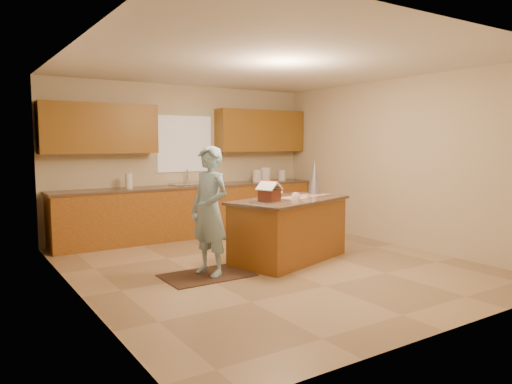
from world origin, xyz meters
TOP-DOWN VIEW (x-y plane):
  - floor at (0.00, 0.00)m, footprint 5.50×5.50m
  - ceiling at (0.00, 0.00)m, footprint 5.50×5.50m
  - wall_back at (0.00, 2.75)m, footprint 5.50×5.50m
  - wall_front at (0.00, -2.75)m, footprint 5.50×5.50m
  - wall_left at (-2.50, 0.00)m, footprint 5.50×5.50m
  - wall_right at (2.50, 0.00)m, footprint 5.50×5.50m
  - stone_accent at (-2.48, -0.80)m, footprint 0.00×2.50m
  - window_curtain at (0.00, 2.72)m, footprint 1.05×0.03m
  - back_counter_base at (0.00, 2.45)m, footprint 4.80×0.60m
  - back_counter_top at (0.00, 2.45)m, footprint 4.85×0.63m
  - upper_cabinet_left at (-1.55, 2.57)m, footprint 1.85×0.35m
  - upper_cabinet_right at (1.55, 2.57)m, footprint 1.85×0.35m
  - sink at (0.00, 2.45)m, footprint 0.70×0.45m
  - faucet at (0.00, 2.63)m, footprint 0.03×0.03m
  - island_base at (0.41, 0.11)m, footprint 1.91×1.35m
  - island_top at (0.41, 0.11)m, footprint 2.00×1.45m
  - table_runner at (0.82, 0.25)m, footprint 1.02×0.62m
  - baking_tray at (-0.08, -0.09)m, footprint 0.52×0.45m
  - cookbook at (0.43, 0.50)m, footprint 0.25×0.22m
  - tinsel_tree at (1.10, 0.39)m, footprint 0.27×0.27m
  - rug at (-0.96, 0.01)m, footprint 1.10×0.72m
  - boy at (-0.91, 0.01)m, footprint 0.53×0.67m
  - canister_a at (1.39, 2.45)m, footprint 0.17×0.17m
  - canister_b at (1.59, 2.45)m, footprint 0.19×0.19m
  - canister_c at (1.99, 2.45)m, footprint 0.15×0.15m
  - paper_towel at (-1.13, 2.45)m, footprint 0.12×0.12m
  - gingerbread_house at (-0.08, -0.09)m, footprint 0.33×0.34m
  - candy_bowls at (0.43, 0.20)m, footprint 0.68×0.58m

SIDE VIEW (x-z plane):
  - floor at x=0.00m, z-range 0.00..0.00m
  - rug at x=-0.96m, z-range 0.00..0.01m
  - island_base at x=0.41m, z-range 0.00..0.84m
  - back_counter_base at x=0.00m, z-range 0.00..0.88m
  - boy at x=-0.91m, z-range 0.01..1.63m
  - island_top at x=0.41m, z-range 0.84..0.88m
  - table_runner at x=0.82m, z-range 0.88..0.89m
  - sink at x=0.00m, z-range 0.83..0.95m
  - baking_tray at x=-0.08m, z-range 0.88..0.91m
  - back_counter_top at x=0.00m, z-range 0.88..0.92m
  - candy_bowls at x=0.43m, z-range 0.88..0.93m
  - cookbook at x=0.43m, z-range 0.92..1.01m
  - gingerbread_house at x=-0.08m, z-range 0.87..1.14m
  - canister_c at x=1.99m, z-range 0.92..1.13m
  - canister_a at x=1.39m, z-range 0.92..1.15m
  - paper_towel at x=-1.13m, z-range 0.92..1.17m
  - canister_b at x=1.59m, z-range 0.92..1.20m
  - faucet at x=0.00m, z-range 0.92..1.20m
  - tinsel_tree at x=1.10m, z-range 0.88..1.41m
  - stone_accent at x=-2.48m, z-range 0.00..2.50m
  - wall_back at x=0.00m, z-range 1.35..1.35m
  - wall_front at x=0.00m, z-range 1.35..1.35m
  - wall_left at x=-2.50m, z-range 1.35..1.35m
  - wall_right at x=2.50m, z-range 1.35..1.35m
  - window_curtain at x=0.00m, z-range 1.15..2.15m
  - upper_cabinet_left at x=-1.55m, z-range 1.50..2.30m
  - upper_cabinet_right at x=1.55m, z-range 1.50..2.30m
  - ceiling at x=0.00m, z-range 2.70..2.70m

